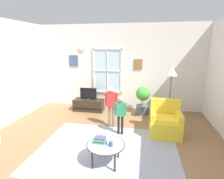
{
  "coord_description": "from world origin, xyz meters",
  "views": [
    {
      "loc": [
        0.93,
        -3.25,
        2.26
      ],
      "look_at": [
        0.13,
        0.97,
        1.17
      ],
      "focal_mm": 28.48,
      "sensor_mm": 36.0,
      "label": 1
    }
  ],
  "objects_px": {
    "person_green_shirt": "(121,111)",
    "potted_plant_by_window": "(143,99)",
    "book_stack": "(100,140)",
    "tv_stand": "(89,105)",
    "remote_near_books": "(106,141)",
    "cup": "(111,144)",
    "armchair": "(165,122)",
    "floor_lamp": "(171,77)",
    "television": "(88,94)",
    "coffee_table": "(106,145)",
    "person_red_shirt": "(111,102)"
  },
  "relations": [
    {
      "from": "remote_near_books",
      "to": "book_stack",
      "type": "bearing_deg",
      "value": -166.73
    },
    {
      "from": "person_red_shirt",
      "to": "potted_plant_by_window",
      "type": "bearing_deg",
      "value": 55.04
    },
    {
      "from": "potted_plant_by_window",
      "to": "floor_lamp",
      "type": "height_order",
      "value": "floor_lamp"
    },
    {
      "from": "cup",
      "to": "floor_lamp",
      "type": "bearing_deg",
      "value": 58.66
    },
    {
      "from": "tv_stand",
      "to": "armchair",
      "type": "bearing_deg",
      "value": -27.0
    },
    {
      "from": "floor_lamp",
      "to": "coffee_table",
      "type": "bearing_deg",
      "value": -124.12
    },
    {
      "from": "tv_stand",
      "to": "armchair",
      "type": "distance_m",
      "value": 2.77
    },
    {
      "from": "book_stack",
      "to": "person_green_shirt",
      "type": "xyz_separation_m",
      "value": [
        0.24,
        1.16,
        0.17
      ]
    },
    {
      "from": "coffee_table",
      "to": "person_red_shirt",
      "type": "xyz_separation_m",
      "value": [
        -0.19,
        1.58,
        0.34
      ]
    },
    {
      "from": "remote_near_books",
      "to": "coffee_table",
      "type": "bearing_deg",
      "value": -75.41
    },
    {
      "from": "tv_stand",
      "to": "television",
      "type": "distance_m",
      "value": 0.42
    },
    {
      "from": "coffee_table",
      "to": "cup",
      "type": "xyz_separation_m",
      "value": [
        0.11,
        -0.05,
        0.07
      ]
    },
    {
      "from": "coffee_table",
      "to": "person_green_shirt",
      "type": "bearing_deg",
      "value": 84.71
    },
    {
      "from": "tv_stand",
      "to": "book_stack",
      "type": "distance_m",
      "value": 2.88
    },
    {
      "from": "person_red_shirt",
      "to": "potted_plant_by_window",
      "type": "height_order",
      "value": "person_red_shirt"
    },
    {
      "from": "remote_near_books",
      "to": "potted_plant_by_window",
      "type": "distance_m",
      "value": 2.78
    },
    {
      "from": "person_green_shirt",
      "to": "remote_near_books",
      "type": "bearing_deg",
      "value": -96.61
    },
    {
      "from": "armchair",
      "to": "remote_near_books",
      "type": "relative_size",
      "value": 6.21
    },
    {
      "from": "television",
      "to": "potted_plant_by_window",
      "type": "distance_m",
      "value": 1.86
    },
    {
      "from": "cup",
      "to": "armchair",
      "type": "bearing_deg",
      "value": 52.78
    },
    {
      "from": "tv_stand",
      "to": "remote_near_books",
      "type": "bearing_deg",
      "value": -65.43
    },
    {
      "from": "armchair",
      "to": "book_stack",
      "type": "height_order",
      "value": "armchair"
    },
    {
      "from": "remote_near_books",
      "to": "cup",
      "type": "bearing_deg",
      "value": -45.34
    },
    {
      "from": "person_green_shirt",
      "to": "potted_plant_by_window",
      "type": "bearing_deg",
      "value": 71.39
    },
    {
      "from": "cup",
      "to": "potted_plant_by_window",
      "type": "height_order",
      "value": "potted_plant_by_window"
    },
    {
      "from": "tv_stand",
      "to": "person_green_shirt",
      "type": "height_order",
      "value": "person_green_shirt"
    },
    {
      "from": "tv_stand",
      "to": "television",
      "type": "relative_size",
      "value": 1.81
    },
    {
      "from": "tv_stand",
      "to": "cup",
      "type": "bearing_deg",
      "value": -64.26
    },
    {
      "from": "person_red_shirt",
      "to": "floor_lamp",
      "type": "xyz_separation_m",
      "value": [
        1.59,
        0.47,
        0.66
      ]
    },
    {
      "from": "coffee_table",
      "to": "floor_lamp",
      "type": "bearing_deg",
      "value": 55.88
    },
    {
      "from": "armchair",
      "to": "cup",
      "type": "relative_size",
      "value": 9.0
    },
    {
      "from": "armchair",
      "to": "potted_plant_by_window",
      "type": "bearing_deg",
      "value": 114.56
    },
    {
      "from": "cup",
      "to": "floor_lamp",
      "type": "distance_m",
      "value": 2.64
    },
    {
      "from": "tv_stand",
      "to": "floor_lamp",
      "type": "xyz_separation_m",
      "value": [
        2.61,
        -0.64,
        1.19
      ]
    },
    {
      "from": "person_green_shirt",
      "to": "potted_plant_by_window",
      "type": "distance_m",
      "value": 1.65
    },
    {
      "from": "potted_plant_by_window",
      "to": "book_stack",
      "type": "bearing_deg",
      "value": -105.68
    },
    {
      "from": "floor_lamp",
      "to": "tv_stand",
      "type": "bearing_deg",
      "value": 166.2
    },
    {
      "from": "armchair",
      "to": "floor_lamp",
      "type": "relative_size",
      "value": 0.52
    },
    {
      "from": "potted_plant_by_window",
      "to": "floor_lamp",
      "type": "xyz_separation_m",
      "value": [
        0.76,
        -0.71,
        0.89
      ]
    },
    {
      "from": "coffee_table",
      "to": "potted_plant_by_window",
      "type": "relative_size",
      "value": 0.81
    },
    {
      "from": "armchair",
      "to": "potted_plant_by_window",
      "type": "height_order",
      "value": "potted_plant_by_window"
    },
    {
      "from": "tv_stand",
      "to": "armchair",
      "type": "xyz_separation_m",
      "value": [
        2.46,
        -1.26,
        0.12
      ]
    },
    {
      "from": "tv_stand",
      "to": "television",
      "type": "xyz_separation_m",
      "value": [
        0.0,
        -0.0,
        0.42
      ]
    },
    {
      "from": "book_stack",
      "to": "cup",
      "type": "bearing_deg",
      "value": -23.95
    },
    {
      "from": "remote_near_books",
      "to": "tv_stand",
      "type": "bearing_deg",
      "value": 114.57
    },
    {
      "from": "remote_near_books",
      "to": "person_green_shirt",
      "type": "bearing_deg",
      "value": 83.39
    },
    {
      "from": "book_stack",
      "to": "floor_lamp",
      "type": "height_order",
      "value": "floor_lamp"
    },
    {
      "from": "remote_near_books",
      "to": "person_green_shirt",
      "type": "relative_size",
      "value": 0.14
    },
    {
      "from": "person_green_shirt",
      "to": "potted_plant_by_window",
      "type": "xyz_separation_m",
      "value": [
        0.53,
        1.56,
        -0.12
      ]
    },
    {
      "from": "person_green_shirt",
      "to": "floor_lamp",
      "type": "bearing_deg",
      "value": 33.45
    }
  ]
}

